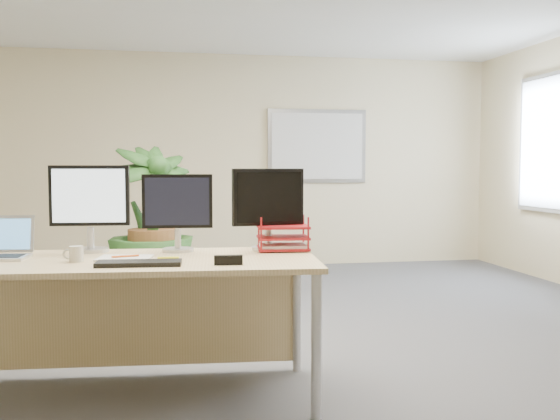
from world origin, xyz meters
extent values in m
plane|color=#46464B|center=(0.00, 0.00, 0.00)|extent=(8.00, 8.00, 0.00)
cube|color=beige|center=(0.00, 4.00, 1.35)|extent=(7.00, 0.04, 2.70)
cube|color=#A2A2A6|center=(1.20, 3.97, 1.55)|extent=(1.30, 0.03, 0.95)
cube|color=silver|center=(1.20, 3.95, 1.55)|extent=(1.20, 0.01, 0.85)
cube|color=#A2A2A6|center=(3.47, 2.30, 1.55)|extent=(0.03, 1.30, 1.55)
cube|color=silver|center=(3.45, 2.30, 1.55)|extent=(0.01, 1.20, 1.45)
cube|color=#D0B47B|center=(-0.92, -0.47, 0.77)|extent=(2.09, 1.01, 0.03)
cube|color=#D0B47B|center=(-0.89, -0.07, 0.38)|extent=(1.93, 0.17, 0.63)
cylinder|color=#BBBCC0|center=(0.01, -0.92, 0.38)|extent=(0.05, 0.05, 0.75)
cylinder|color=#BBBCC0|center=(0.07, -0.16, 0.38)|extent=(0.05, 0.05, 0.75)
imported|color=#163714|center=(-0.86, 1.45, 0.75)|extent=(1.11, 1.11, 1.50)
cylinder|color=#BBBCC0|center=(-1.17, -0.13, 0.79)|extent=(0.21, 0.21, 0.02)
cylinder|color=#BBBCC0|center=(-1.17, -0.13, 0.87)|extent=(0.04, 0.04, 0.13)
cube|color=black|center=(-1.17, -0.13, 1.12)|extent=(0.46, 0.08, 0.35)
cube|color=silver|center=(-1.18, -0.15, 1.12)|extent=(0.42, 0.04, 0.31)
cylinder|color=#BBBCC0|center=(-0.66, -0.20, 0.79)|extent=(0.19, 0.19, 0.02)
cylinder|color=#BBBCC0|center=(-0.66, -0.20, 0.86)|extent=(0.04, 0.04, 0.11)
cube|color=black|center=(-0.66, -0.20, 1.08)|extent=(0.41, 0.07, 0.32)
cube|color=black|center=(-0.67, -0.23, 1.08)|extent=(0.37, 0.03, 0.28)
cylinder|color=#BBBCC0|center=(-0.13, -0.23, 0.79)|extent=(0.20, 0.20, 0.02)
cylinder|color=#BBBCC0|center=(-0.13, -0.23, 0.86)|extent=(0.04, 0.04, 0.12)
cube|color=black|center=(-0.13, -0.23, 1.10)|extent=(0.44, 0.11, 0.34)
cube|color=black|center=(-0.12, -0.26, 1.10)|extent=(0.40, 0.07, 0.30)
cube|color=silver|center=(-1.63, -0.20, 0.90)|extent=(0.32, 0.08, 0.21)
cube|color=#579DE0|center=(-1.63, -0.21, 0.90)|extent=(0.28, 0.06, 0.17)
cube|color=black|center=(-0.87, -0.70, 0.79)|extent=(0.44, 0.17, 0.02)
cylinder|color=silver|center=(-1.20, -0.52, 0.82)|extent=(0.07, 0.07, 0.08)
torus|color=silver|center=(-1.25, -0.52, 0.82)|extent=(0.06, 0.02, 0.06)
cube|color=white|center=(-0.96, -0.47, 0.79)|extent=(0.31, 0.26, 0.01)
cylinder|color=orange|center=(-0.95, -0.48, 0.80)|extent=(0.15, 0.05, 0.01)
cylinder|color=#FFF91A|center=(-0.72, -0.52, 0.79)|extent=(0.12, 0.02, 0.02)
cube|color=#A21418|center=(-0.04, -0.27, 0.80)|extent=(0.32, 0.25, 0.01)
cube|color=#A21418|center=(-0.04, -0.27, 0.86)|extent=(0.32, 0.25, 0.01)
cube|color=#A21418|center=(-0.04, -0.27, 0.93)|extent=(0.32, 0.25, 0.01)
cube|color=white|center=(-0.04, -0.27, 0.81)|extent=(0.29, 0.22, 0.02)
cube|color=black|center=(-0.42, -0.76, 0.81)|extent=(0.15, 0.05, 0.05)
camera|label=1|loc=(-0.72, -3.94, 1.29)|focal=40.00mm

